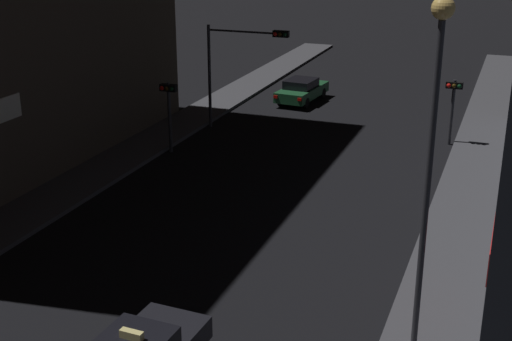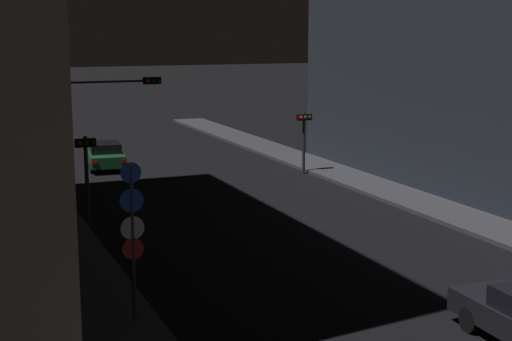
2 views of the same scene
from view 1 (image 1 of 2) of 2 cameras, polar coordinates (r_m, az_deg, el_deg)
name	(u,v)px [view 1 (image 1 of 2)]	position (r m, az deg, el deg)	size (l,w,h in m)	color
sidewalk_left	(173,129)	(37.04, -6.69, 3.33)	(2.49, 55.11, 0.17)	#424247
sidewalk_right	(476,163)	(33.18, 17.39, 0.57)	(2.49, 55.11, 0.17)	#424247
far_car	(302,90)	(42.61, 3.73, 6.51)	(2.19, 4.59, 1.42)	#1E512D
traffic_light_overhead	(239,56)	(36.09, -1.42, 9.25)	(4.37, 0.42, 5.37)	#2D2D33
traffic_light_left_kerb	(169,102)	(33.02, -7.07, 5.51)	(0.80, 0.42, 3.36)	#2D2D33
traffic_light_right_kerb	(453,98)	(35.21, 15.66, 5.66)	(0.80, 0.42, 3.21)	#2D2D33
street_lamp_near_block	(433,123)	(16.69, 14.13, 3.75)	(0.52, 0.52, 8.74)	#2D2D33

